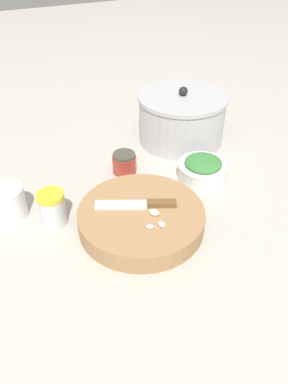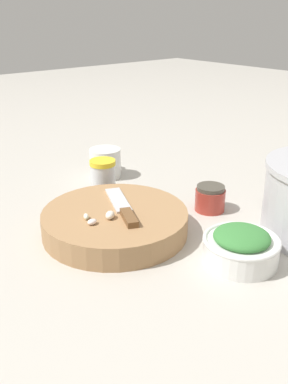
% 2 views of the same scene
% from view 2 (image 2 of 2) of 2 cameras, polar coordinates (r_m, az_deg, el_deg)
% --- Properties ---
extents(ground_plane, '(5.00, 5.00, 0.00)m').
position_cam_2_polar(ground_plane, '(0.95, 1.47, -4.61)').
color(ground_plane, '#B2ADA3').
extents(cutting_board, '(0.31, 0.31, 0.05)m').
position_cam_2_polar(cutting_board, '(0.91, -3.88, -4.00)').
color(cutting_board, '#9E754C').
rests_on(cutting_board, ground_plane).
extents(chef_knife, '(0.19, 0.11, 0.01)m').
position_cam_2_polar(chef_knife, '(0.90, -2.80, -2.15)').
color(chef_knife, brown).
rests_on(chef_knife, cutting_board).
extents(garlic_cloves, '(0.05, 0.07, 0.02)m').
position_cam_2_polar(garlic_cloves, '(0.86, -5.75, -3.35)').
color(garlic_cloves, '#F3DBD1').
rests_on(garlic_cloves, cutting_board).
extents(herb_bowl, '(0.14, 0.14, 0.07)m').
position_cam_2_polar(herb_bowl, '(0.83, 12.79, -7.08)').
color(herb_bowl, silver).
rests_on(herb_bowl, ground_plane).
extents(spice_jar, '(0.07, 0.07, 0.09)m').
position_cam_2_polar(spice_jar, '(1.10, -5.48, 2.04)').
color(spice_jar, silver).
rests_on(spice_jar, ground_plane).
extents(coffee_mug, '(0.10, 0.10, 0.08)m').
position_cam_2_polar(coffee_mug, '(1.22, -5.16, 3.93)').
color(coffee_mug, silver).
rests_on(coffee_mug, ground_plane).
extents(honey_jar, '(0.07, 0.07, 0.06)m').
position_cam_2_polar(honey_jar, '(1.02, 8.80, -0.83)').
color(honey_jar, '#9E3328').
rests_on(honey_jar, ground_plane).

